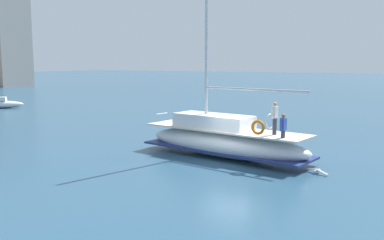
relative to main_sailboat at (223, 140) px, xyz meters
name	(u,v)px	position (x,y,z in m)	size (l,w,h in m)	color
ground_plane	(229,163)	(-1.10, -0.93, -0.90)	(400.00, 400.00, 0.00)	#284C66
main_sailboat	(223,140)	(0.00, 0.00, 0.00)	(3.47, 9.81, 11.67)	silver
seagull	(317,171)	(-0.89, -5.17, -0.77)	(0.58, 1.16, 0.18)	silver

